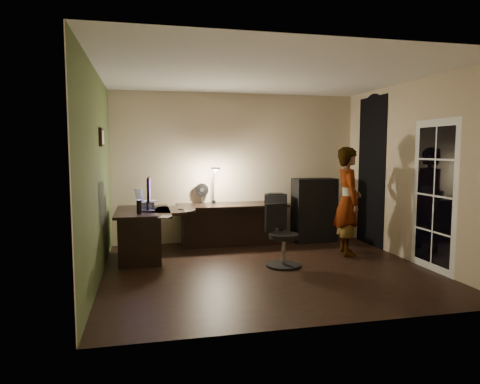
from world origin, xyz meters
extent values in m
cube|color=black|center=(0.00, 0.00, -0.01)|extent=(4.50, 4.00, 0.01)
cube|color=silver|center=(0.00, 0.00, 2.71)|extent=(4.50, 4.00, 0.01)
cube|color=#C4B18E|center=(0.00, 2.00, 1.35)|extent=(4.50, 0.01, 2.70)
cube|color=#C4B18E|center=(0.00, -2.00, 1.35)|extent=(4.50, 0.01, 2.70)
cube|color=#C4B18E|center=(-2.25, 0.00, 1.35)|extent=(0.01, 4.00, 2.70)
cube|color=#C4B18E|center=(2.25, 0.00, 1.35)|extent=(0.01, 4.00, 2.70)
cube|color=#47592C|center=(-2.24, 0.00, 1.35)|extent=(0.00, 4.00, 2.70)
cube|color=black|center=(2.24, 1.15, 1.30)|extent=(0.01, 0.90, 2.60)
cube|color=white|center=(2.24, -0.55, 1.05)|extent=(0.02, 0.92, 2.10)
cube|color=black|center=(-2.22, 0.45, 1.85)|extent=(0.04, 0.30, 0.25)
cube|color=black|center=(-1.69, 0.97, 0.38)|extent=(0.81, 1.32, 0.76)
cube|color=black|center=(-0.15, 1.63, 0.36)|extent=(1.95, 0.69, 0.73)
cube|color=black|center=(1.37, 1.61, 0.58)|extent=(0.79, 0.42, 1.16)
cube|color=silver|center=(-1.61, 1.12, 0.82)|extent=(0.30, 0.27, 0.11)
cube|color=silver|center=(-1.61, 1.12, 0.97)|extent=(0.38, 0.37, 0.20)
cube|color=black|center=(-1.62, 0.83, 0.95)|extent=(0.13, 0.56, 0.37)
ellipsoid|color=silver|center=(-1.10, 0.52, 0.78)|extent=(0.08, 0.10, 0.04)
cube|color=black|center=(-1.12, 0.93, 0.77)|extent=(0.08, 0.15, 0.01)
cube|color=black|center=(-1.72, 0.89, 0.77)|extent=(0.09, 0.10, 0.01)
cylinder|color=black|center=(-1.74, 0.61, 0.86)|extent=(0.10, 0.10, 0.20)
cube|color=silver|center=(-1.40, 0.18, 0.77)|extent=(0.20, 0.23, 0.01)
cube|color=black|center=(-0.66, 1.92, 0.90)|extent=(0.25, 0.15, 0.36)
cube|color=navy|center=(0.47, 1.00, 0.77)|extent=(0.19, 0.09, 0.09)
cube|color=black|center=(0.65, 1.66, 0.81)|extent=(0.48, 0.42, 0.18)
cube|color=black|center=(-0.46, 1.83, 1.07)|extent=(0.24, 0.35, 0.71)
cube|color=black|center=(0.28, 0.09, 0.45)|extent=(0.62, 0.62, 0.90)
imported|color=#D8A88C|center=(1.51, 0.57, 0.86)|extent=(0.52, 0.68, 1.73)
camera|label=1|loc=(-1.66, -5.68, 1.68)|focal=32.00mm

